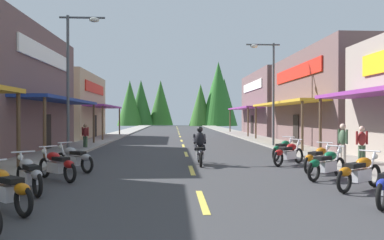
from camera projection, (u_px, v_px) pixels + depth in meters
The scene contains 23 objects.
ground at pixel (181, 139), 33.93m from camera, with size 10.77×97.65×0.10m, color #38383A.
sidewalk_left at pixel (107, 138), 33.60m from camera, with size 2.54×97.65×0.12m, color #9E9991.
sidewalk_right at pixel (253, 137), 34.27m from camera, with size 2.54×97.65×0.12m, color gray.
centerline_dashes at pixel (180, 136), 37.09m from camera, with size 0.16×73.35×0.01m.
storefront_left_far at pixel (55, 106), 34.14m from camera, with size 9.11×10.85×5.86m.
storefront_right_middle at pixel (344, 99), 26.11m from camera, with size 8.68×13.11×6.46m.
storefront_right_far at pixel (286, 104), 40.62m from camera, with size 9.25×12.74×6.73m.
streetlamp_left at pixel (74, 66), 18.09m from camera, with size 2.19×0.30×6.88m.
streetlamp_right at pixel (269, 80), 23.97m from camera, with size 2.19×0.30×6.70m.
motorcycle_parked_right_2 at pixel (359, 172), 9.94m from camera, with size 1.84×1.27×1.04m.
motorcycle_parked_right_3 at pixel (327, 164), 11.67m from camera, with size 1.77×1.37×1.04m.
motorcycle_parked_right_4 at pixel (318, 158), 13.17m from camera, with size 1.63×1.54×1.04m.
motorcycle_parked_right_5 at pixel (288, 153), 15.11m from camera, with size 1.70×1.46×1.04m.
motorcycle_parked_right_6 at pixel (283, 149), 16.99m from camera, with size 1.51×1.65×1.04m.
motorcycle_parked_left_1 at pixel (5, 188), 7.67m from camera, with size 1.70×1.45×1.04m.
motorcycle_parked_left_2 at pixel (29, 174), 9.58m from camera, with size 1.34×1.79×1.04m.
motorcycle_parked_left_3 at pixel (57, 165), 11.47m from camera, with size 1.62×1.55×1.04m.
motorcycle_parked_left_4 at pixel (74, 158), 13.31m from camera, with size 1.72×1.43×1.04m.
rider_cruising_lead at pixel (200, 149), 15.15m from camera, with size 0.60×2.14×1.57m.
pedestrian_by_shop at pixel (362, 143), 15.05m from camera, with size 0.56×0.33×1.59m.
pedestrian_waiting at pixel (85, 135), 22.38m from camera, with size 0.48×0.42×1.54m.
pedestrian_strolling at pixel (343, 141), 14.80m from camera, with size 0.33×0.56×1.69m.
treeline_backdrop at pixel (189, 100), 82.24m from camera, with size 26.34×13.61×13.81m.
Camera 1 is at (-0.67, -0.10, 1.96)m, focal length 34.87 mm.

